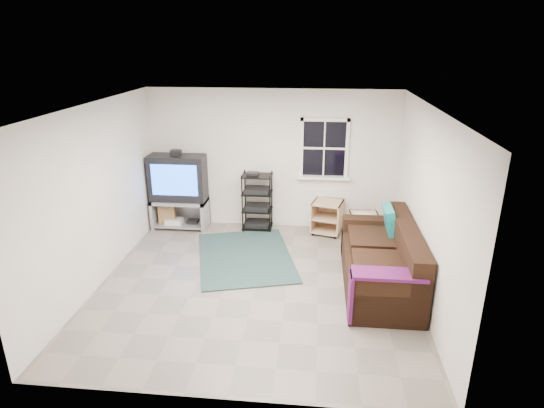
# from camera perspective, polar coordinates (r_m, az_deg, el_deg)

# --- Properties ---
(room) EXTENTS (4.60, 4.62, 4.60)m
(room) POSITION_cam_1_polar(r_m,az_deg,el_deg) (8.36, 6.54, 6.46)
(room) COLOR slate
(room) RESTS_ON ground
(tv_unit) EXTENTS (1.03, 0.52, 1.52)m
(tv_unit) POSITION_cam_1_polar(r_m,az_deg,el_deg) (8.68, -11.64, 2.27)
(tv_unit) COLOR gray
(tv_unit) RESTS_ON ground
(av_rack) EXTENTS (0.55, 0.40, 1.11)m
(av_rack) POSITION_cam_1_polar(r_m,az_deg,el_deg) (8.53, -1.85, -0.13)
(av_rack) COLOR black
(av_rack) RESTS_ON ground
(side_table_left) EXTENTS (0.63, 0.63, 0.61)m
(side_table_left) POSITION_cam_1_polar(r_m,az_deg,el_deg) (8.50, 7.01, -1.44)
(side_table_left) COLOR #DAB186
(side_table_left) RESTS_ON ground
(side_table_right) EXTENTS (0.52, 0.54, 0.57)m
(side_table_right) POSITION_cam_1_polar(r_m,az_deg,el_deg) (8.16, 11.39, -2.75)
(side_table_right) COLOR #DAB186
(side_table_right) RESTS_ON ground
(sofa) EXTENTS (0.99, 2.22, 1.02)m
(sofa) POSITION_cam_1_polar(r_m,az_deg,el_deg) (6.83, 13.70, -7.22)
(sofa) COLOR black
(sofa) RESTS_ON ground
(shag_rug) EXTENTS (1.97, 2.36, 0.02)m
(shag_rug) POSITION_cam_1_polar(r_m,az_deg,el_deg) (7.61, -3.36, -6.59)
(shag_rug) COLOR #301E15
(shag_rug) RESTS_ON ground
(paper_bag) EXTENTS (0.34, 0.24, 0.44)m
(paper_bag) POSITION_cam_1_polar(r_m,az_deg,el_deg) (8.95, -13.00, -1.46)
(paper_bag) COLOR #A37D49
(paper_bag) RESTS_ON ground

